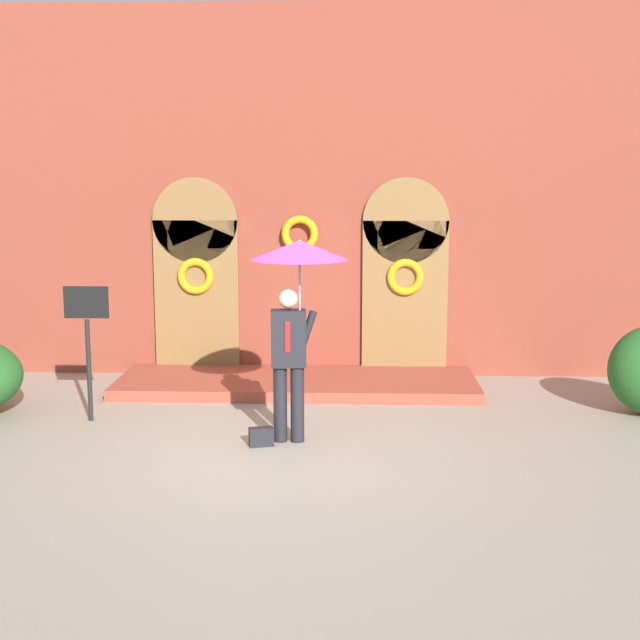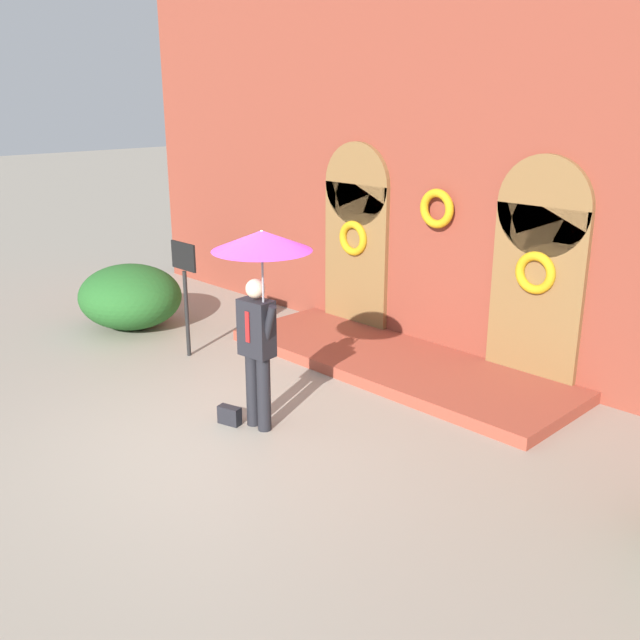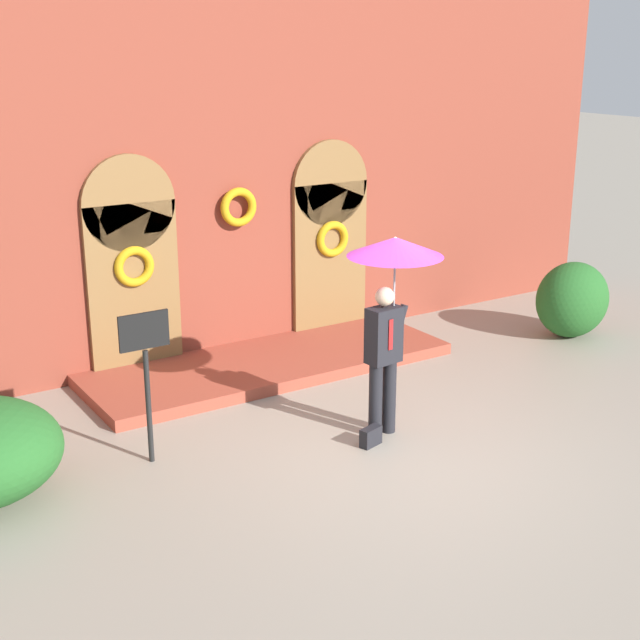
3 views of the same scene
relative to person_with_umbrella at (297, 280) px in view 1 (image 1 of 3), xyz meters
The scene contains 5 objects.
ground_plane 1.97m from the person_with_umbrella, 110.16° to the right, with size 80.00×80.00×0.00m, color gray.
building_facade 3.78m from the person_with_umbrella, 92.58° to the left, with size 14.00×2.30×5.60m.
person_with_umbrella is the anchor object (origin of this frame).
handbag 1.86m from the person_with_umbrella, 153.69° to the right, with size 0.28×0.12×0.22m, color black.
sign_post 2.89m from the person_with_umbrella, 163.55° to the left, with size 0.56×0.06×1.72m.
Camera 1 is at (0.81, -9.60, 3.12)m, focal length 50.00 mm.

